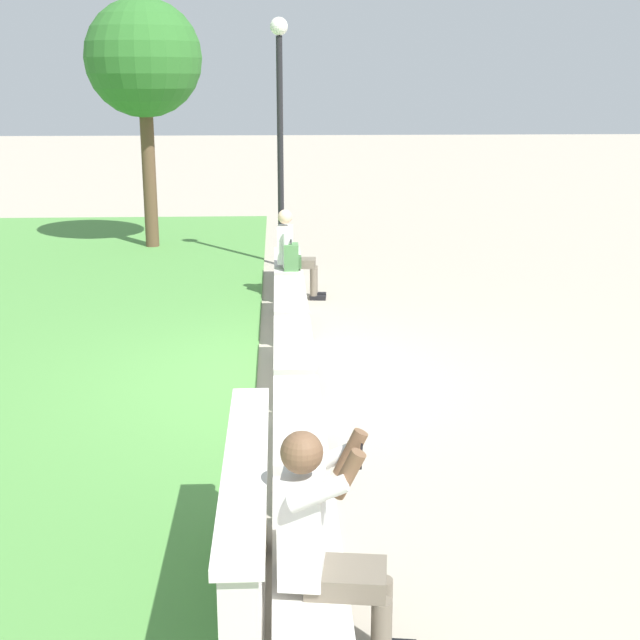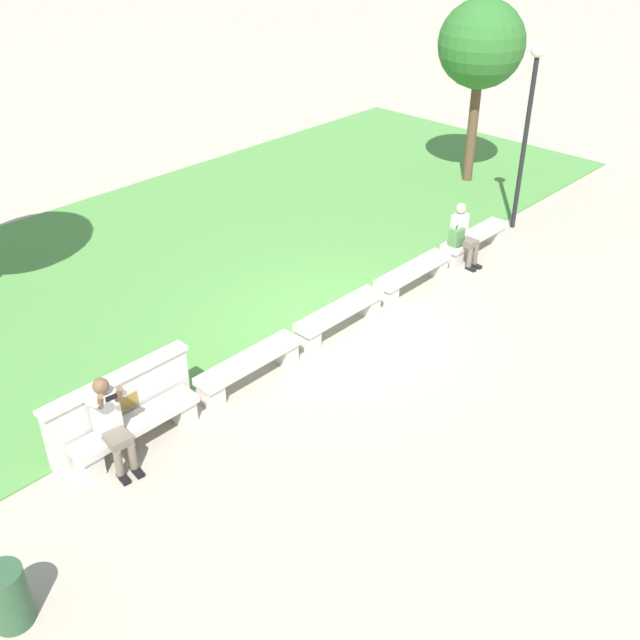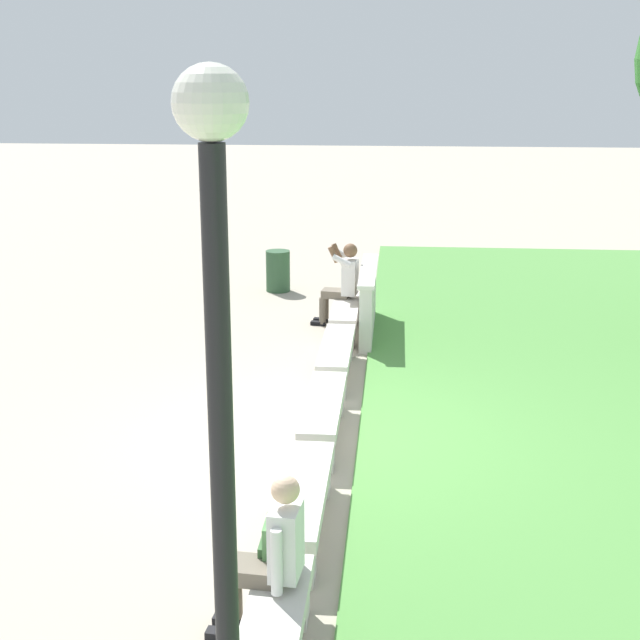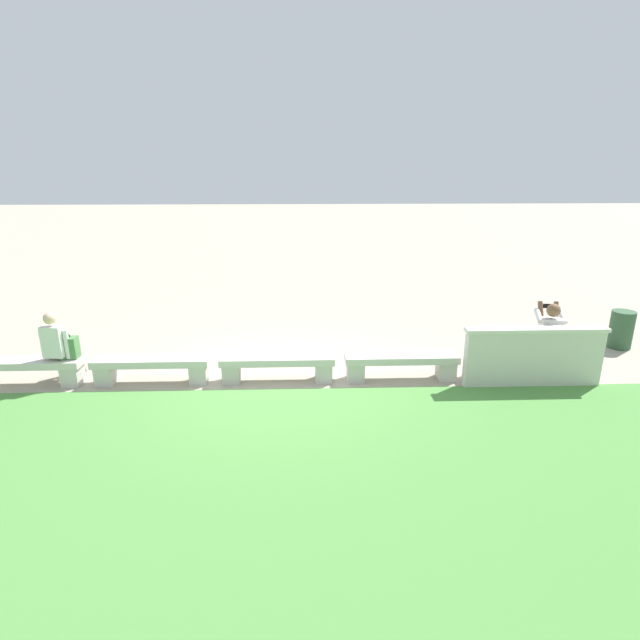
{
  "view_description": "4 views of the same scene",
  "coord_description": "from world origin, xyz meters",
  "px_view_note": "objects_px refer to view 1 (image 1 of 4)",
  "views": [
    {
      "loc": [
        -8.69,
        0.15,
        3.04
      ],
      "look_at": [
        -0.72,
        -0.24,
        0.85
      ],
      "focal_mm": 50.0,
      "sensor_mm": 36.0,
      "label": 1
    },
    {
      "loc": [
        -8.24,
        -7.33,
        6.95
      ],
      "look_at": [
        -0.88,
        -0.37,
        0.75
      ],
      "focal_mm": 42.0,
      "sensor_mm": 36.0,
      "label": 2
    },
    {
      "loc": [
        9.06,
        0.75,
        3.9
      ],
      "look_at": [
        -1.45,
        -0.16,
        0.94
      ],
      "focal_mm": 50.0,
      "sensor_mm": 36.0,
      "label": 3
    },
    {
      "loc": [
        -0.44,
        7.76,
        3.49
      ],
      "look_at": [
        -0.71,
        -0.11,
        1.04
      ],
      "focal_mm": 28.0,
      "sensor_mm": 36.0,
      "label": 4
    }
  ],
  "objects_px": {
    "bench_mid": "(293,354)",
    "bench_far": "(290,304)",
    "backpack": "(292,257)",
    "lamp_post": "(280,107)",
    "person_distant": "(293,251)",
    "bench_near": "(298,432)",
    "tree_behind_wall": "(143,60)",
    "bench_main": "(308,572)",
    "bench_end": "(288,269)",
    "person_photographer": "(325,538)"
  },
  "relations": [
    {
      "from": "bench_mid",
      "to": "person_photographer",
      "type": "distance_m",
      "value": 4.59
    },
    {
      "from": "backpack",
      "to": "bench_end",
      "type": "bearing_deg",
      "value": 3.52
    },
    {
      "from": "bench_main",
      "to": "bench_mid",
      "type": "distance_m",
      "value": 4.17
    },
    {
      "from": "lamp_post",
      "to": "bench_main",
      "type": "bearing_deg",
      "value": -179.52
    },
    {
      "from": "bench_mid",
      "to": "bench_far",
      "type": "distance_m",
      "value": 2.08
    },
    {
      "from": "person_photographer",
      "to": "tree_behind_wall",
      "type": "bearing_deg",
      "value": 11.72
    },
    {
      "from": "bench_end",
      "to": "tree_behind_wall",
      "type": "xyz_separation_m",
      "value": [
        3.41,
        2.44,
        3.02
      ]
    },
    {
      "from": "bench_far",
      "to": "tree_behind_wall",
      "type": "height_order",
      "value": "tree_behind_wall"
    },
    {
      "from": "bench_main",
      "to": "person_distant",
      "type": "relative_size",
      "value": 1.51
    },
    {
      "from": "person_photographer",
      "to": "lamp_post",
      "type": "xyz_separation_m",
      "value": [
        10.43,
        0.16,
        1.83
      ]
    },
    {
      "from": "bench_mid",
      "to": "person_photographer",
      "type": "height_order",
      "value": "person_photographer"
    },
    {
      "from": "bench_main",
      "to": "bench_mid",
      "type": "height_order",
      "value": "same"
    },
    {
      "from": "bench_far",
      "to": "person_distant",
      "type": "height_order",
      "value": "person_distant"
    },
    {
      "from": "bench_mid",
      "to": "backpack",
      "type": "height_order",
      "value": "backpack"
    },
    {
      "from": "tree_behind_wall",
      "to": "backpack",
      "type": "bearing_deg",
      "value": -149.16
    },
    {
      "from": "bench_near",
      "to": "bench_main",
      "type": "bearing_deg",
      "value": 180.0
    },
    {
      "from": "bench_mid",
      "to": "bench_end",
      "type": "relative_size",
      "value": 1.0
    },
    {
      "from": "backpack",
      "to": "tree_behind_wall",
      "type": "xyz_separation_m",
      "value": [
        4.17,
        2.49,
        2.69
      ]
    },
    {
      "from": "lamp_post",
      "to": "person_distant",
      "type": "bearing_deg",
      "value": -176.24
    },
    {
      "from": "bench_near",
      "to": "backpack",
      "type": "distance_m",
      "value": 5.5
    },
    {
      "from": "bench_near",
      "to": "lamp_post",
      "type": "bearing_deg",
      "value": 0.6
    },
    {
      "from": "bench_mid",
      "to": "lamp_post",
      "type": "relative_size",
      "value": 0.48
    },
    {
      "from": "bench_main",
      "to": "bench_end",
      "type": "distance_m",
      "value": 8.33
    },
    {
      "from": "bench_main",
      "to": "tree_behind_wall",
      "type": "bearing_deg",
      "value": 11.75
    },
    {
      "from": "bench_mid",
      "to": "bench_end",
      "type": "distance_m",
      "value": 4.17
    },
    {
      "from": "tree_behind_wall",
      "to": "bench_near",
      "type": "bearing_deg",
      "value": -165.81
    },
    {
      "from": "bench_mid",
      "to": "lamp_post",
      "type": "height_order",
      "value": "lamp_post"
    },
    {
      "from": "backpack",
      "to": "lamp_post",
      "type": "distance_m",
      "value": 3.13
    },
    {
      "from": "backpack",
      "to": "person_photographer",
      "type": "bearing_deg",
      "value": -179.78
    },
    {
      "from": "bench_far",
      "to": "backpack",
      "type": "height_order",
      "value": "backpack"
    },
    {
      "from": "bench_far",
      "to": "bench_near",
      "type": "bearing_deg",
      "value": 180.0
    },
    {
      "from": "person_distant",
      "to": "person_photographer",
      "type": "bearing_deg",
      "value": -179.92
    },
    {
      "from": "bench_main",
      "to": "tree_behind_wall",
      "type": "xyz_separation_m",
      "value": [
        11.74,
        2.44,
        3.02
      ]
    },
    {
      "from": "bench_main",
      "to": "bench_end",
      "type": "relative_size",
      "value": 1.0
    },
    {
      "from": "person_photographer",
      "to": "tree_behind_wall",
      "type": "relative_size",
      "value": 0.3
    },
    {
      "from": "backpack",
      "to": "tree_behind_wall",
      "type": "relative_size",
      "value": 0.1
    },
    {
      "from": "backpack",
      "to": "bench_near",
      "type": "bearing_deg",
      "value": 179.51
    },
    {
      "from": "person_photographer",
      "to": "person_distant",
      "type": "xyz_separation_m",
      "value": [
        8.15,
        0.01,
        -0.06
      ]
    },
    {
      "from": "person_distant",
      "to": "backpack",
      "type": "bearing_deg",
      "value": 173.87
    },
    {
      "from": "person_distant",
      "to": "lamp_post",
      "type": "bearing_deg",
      "value": 3.76
    },
    {
      "from": "bench_near",
      "to": "tree_behind_wall",
      "type": "bearing_deg",
      "value": 14.19
    },
    {
      "from": "bench_near",
      "to": "person_distant",
      "type": "height_order",
      "value": "person_distant"
    },
    {
      "from": "bench_near",
      "to": "tree_behind_wall",
      "type": "xyz_separation_m",
      "value": [
        9.65,
        2.44,
        3.02
      ]
    },
    {
      "from": "bench_near",
      "to": "person_photographer",
      "type": "xyz_separation_m",
      "value": [
        -2.48,
        -0.08,
        0.44
      ]
    },
    {
      "from": "bench_near",
      "to": "bench_far",
      "type": "xyz_separation_m",
      "value": [
        4.17,
        0.0,
        0.0
      ]
    },
    {
      "from": "bench_far",
      "to": "person_photographer",
      "type": "xyz_separation_m",
      "value": [
        -6.65,
        -0.08,
        0.44
      ]
    },
    {
      "from": "bench_far",
      "to": "backpack",
      "type": "relative_size",
      "value": 4.45
    },
    {
      "from": "person_photographer",
      "to": "lamp_post",
      "type": "height_order",
      "value": "lamp_post"
    },
    {
      "from": "lamp_post",
      "to": "tree_behind_wall",
      "type": "bearing_deg",
      "value": 54.07
    },
    {
      "from": "bench_near",
      "to": "bench_mid",
      "type": "height_order",
      "value": "same"
    }
  ]
}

